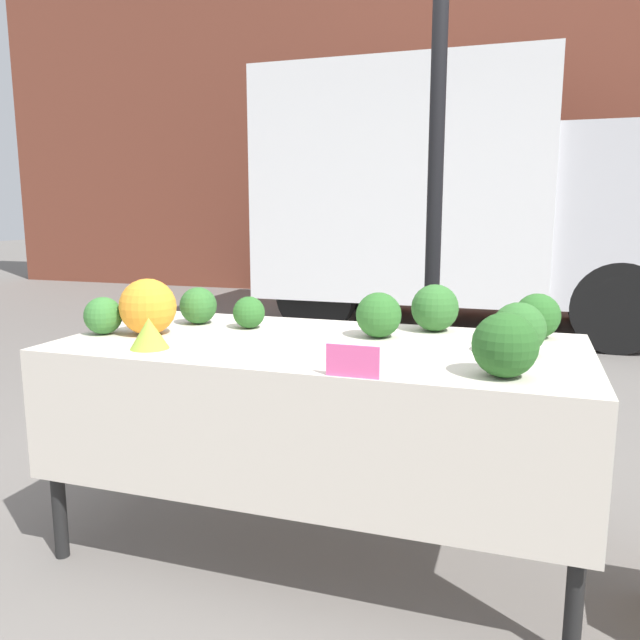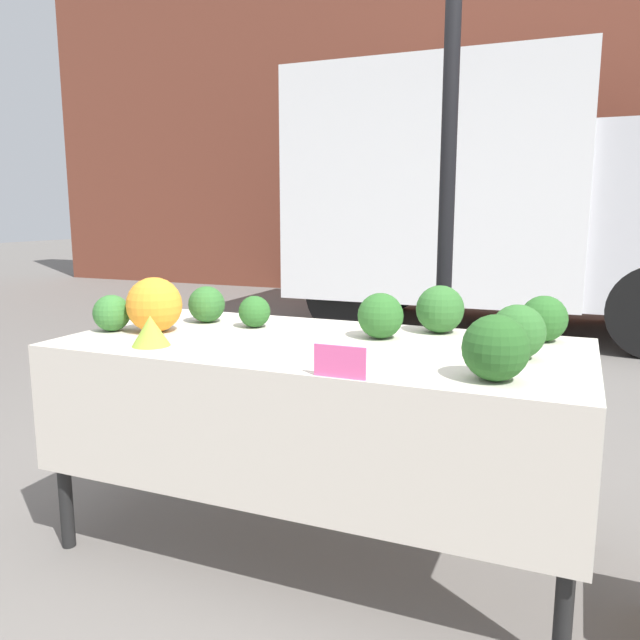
# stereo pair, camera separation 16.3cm
# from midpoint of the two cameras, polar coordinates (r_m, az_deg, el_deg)

# --- Properties ---
(ground_plane) EXTENTS (40.00, 40.00, 0.00)m
(ground_plane) POSITION_cam_midpoint_polar(r_m,az_deg,el_deg) (2.54, 1.96, -19.68)
(ground_plane) COLOR slate
(building_facade) EXTENTS (16.00, 0.60, 6.03)m
(building_facade) POSITION_cam_midpoint_polar(r_m,az_deg,el_deg) (9.64, 18.71, 20.00)
(building_facade) COLOR brown
(building_facade) RESTS_ON ground_plane
(tent_pole) EXTENTS (0.07, 0.07, 2.46)m
(tent_pole) POSITION_cam_midpoint_polar(r_m,az_deg,el_deg) (2.89, 13.09, 9.18)
(tent_pole) COLOR black
(tent_pole) RESTS_ON ground_plane
(parked_truck) EXTENTS (4.33, 2.14, 2.65)m
(parked_truck) POSITION_cam_midpoint_polar(r_m,az_deg,el_deg) (6.89, 16.49, 10.77)
(parked_truck) COLOR white
(parked_truck) RESTS_ON ground_plane
(market_table) EXTENTS (1.86, 0.90, 0.79)m
(market_table) POSITION_cam_midpoint_polar(r_m,az_deg,el_deg) (2.22, 1.48, -4.67)
(market_table) COLOR beige
(market_table) RESTS_ON ground_plane
(orange_cauliflower) EXTENTS (0.21, 0.21, 0.21)m
(orange_cauliflower) POSITION_cam_midpoint_polar(r_m,az_deg,el_deg) (2.48, -13.11, 1.35)
(orange_cauliflower) COLOR orange
(orange_cauliflower) RESTS_ON market_table
(romanesco_head) EXTENTS (0.13, 0.13, 0.11)m
(romanesco_head) POSITION_cam_midpoint_polar(r_m,az_deg,el_deg) (2.24, -13.23, -0.98)
(romanesco_head) COLOR #93B238
(romanesco_head) RESTS_ON market_table
(broccoli_head_0) EXTENTS (0.18, 0.18, 0.18)m
(broccoli_head_0) POSITION_cam_midpoint_polar(r_m,az_deg,el_deg) (2.10, 19.76, -1.04)
(broccoli_head_0) COLOR #336B2D
(broccoli_head_0) RESTS_ON market_table
(broccoli_head_1) EXTENTS (0.14, 0.14, 0.14)m
(broccoli_head_1) POSITION_cam_midpoint_polar(r_m,az_deg,el_deg) (2.55, -16.79, 0.60)
(broccoli_head_1) COLOR #387533
(broccoli_head_1) RESTS_ON market_table
(broccoli_head_2) EXTENTS (0.17, 0.17, 0.17)m
(broccoli_head_2) POSITION_cam_midpoint_polar(r_m,az_deg,el_deg) (2.32, 7.57, 0.37)
(broccoli_head_2) COLOR #2D6628
(broccoli_head_2) RESTS_ON market_table
(broccoli_head_3) EXTENTS (0.15, 0.15, 0.15)m
(broccoli_head_3) POSITION_cam_midpoint_polar(r_m,az_deg,el_deg) (2.66, -8.61, 1.42)
(broccoli_head_3) COLOR #336B2D
(broccoli_head_3) RESTS_ON market_table
(broccoli_head_4) EXTENTS (0.19, 0.19, 0.19)m
(broccoli_head_4) POSITION_cam_midpoint_polar(r_m,az_deg,el_deg) (2.47, 12.80, 0.96)
(broccoli_head_4) COLOR #336B2D
(broccoli_head_4) RESTS_ON market_table
(broccoli_head_5) EXTENTS (0.19, 0.19, 0.19)m
(broccoli_head_5) POSITION_cam_midpoint_polar(r_m,az_deg,el_deg) (1.82, 18.27, -2.46)
(broccoli_head_5) COLOR #285B23
(broccoli_head_5) RESTS_ON market_table
(broccoli_head_6) EXTENTS (0.13, 0.13, 0.13)m
(broccoli_head_6) POSITION_cam_midpoint_polar(r_m,az_deg,el_deg) (2.53, -4.18, 0.76)
(broccoli_head_6) COLOR #2D6628
(broccoli_head_6) RESTS_ON market_table
(broccoli_head_7) EXTENTS (0.17, 0.17, 0.17)m
(broccoli_head_7) POSITION_cam_midpoint_polar(r_m,az_deg,el_deg) (2.42, 21.63, 0.10)
(broccoli_head_7) COLOR #2D6628
(broccoli_head_7) RESTS_ON market_table
(price_sign) EXTENTS (0.16, 0.01, 0.09)m
(price_sign) POSITION_cam_midpoint_polar(r_m,az_deg,el_deg) (1.77, 4.47, -3.85)
(price_sign) COLOR #F45B9E
(price_sign) RESTS_ON market_table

